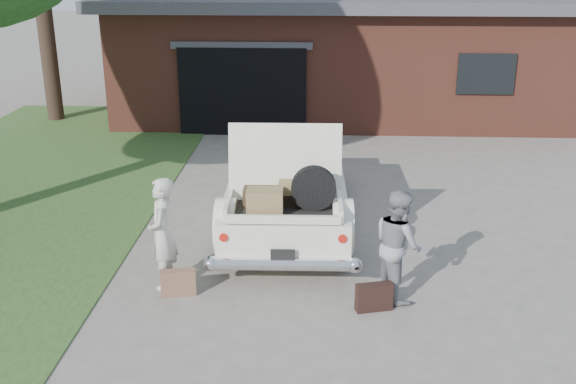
{
  "coord_description": "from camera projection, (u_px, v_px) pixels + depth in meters",
  "views": [
    {
      "loc": [
        0.45,
        -8.69,
        4.44
      ],
      "look_at": [
        0.0,
        0.6,
        1.1
      ],
      "focal_mm": 42.0,
      "sensor_mm": 36.0,
      "label": 1
    }
  ],
  "objects": [
    {
      "name": "grass_strip",
      "position": [
        5.0,
        199.0,
        12.76
      ],
      "size": [
        6.0,
        16.0,
        0.02
      ],
      "primitive_type": "cube",
      "color": "#2D4C1E",
      "rests_on": "ground"
    },
    {
      "name": "sedan",
      "position": [
        288.0,
        182.0,
        11.42
      ],
      "size": [
        2.08,
        5.1,
        2.09
      ],
      "rotation": [
        0.0,
        0.0,
        0.02
      ],
      "color": "white",
      "rests_on": "ground"
    },
    {
      "name": "woman_left",
      "position": [
        162.0,
        233.0,
        9.22
      ],
      "size": [
        0.44,
        0.62,
        1.58
      ],
      "primitive_type": "imported",
      "rotation": [
        0.0,
        0.0,
        -1.46
      ],
      "color": "beige",
      "rests_on": "ground"
    },
    {
      "name": "ground",
      "position": [
        286.0,
        278.0,
        9.7
      ],
      "size": [
        90.0,
        90.0,
        0.0
      ],
      "primitive_type": "plane",
      "color": "gray",
      "rests_on": "ground"
    },
    {
      "name": "suitcase_left",
      "position": [
        178.0,
        283.0,
        9.16
      ],
      "size": [
        0.5,
        0.24,
        0.37
      ],
      "primitive_type": "cube",
      "rotation": [
        0.0,
        0.0,
        0.2
      ],
      "color": "#885C45",
      "rests_on": "ground"
    },
    {
      "name": "woman_right",
      "position": [
        398.0,
        244.0,
        8.95
      ],
      "size": [
        0.81,
        0.9,
        1.52
      ],
      "primitive_type": "imported",
      "rotation": [
        0.0,
        0.0,
        1.96
      ],
      "color": "gray",
      "rests_on": "ground"
    },
    {
      "name": "suitcase_right",
      "position": [
        374.0,
        297.0,
        8.77
      ],
      "size": [
        0.5,
        0.27,
        0.37
      ],
      "primitive_type": "cube",
      "rotation": [
        0.0,
        0.0,
        0.25
      ],
      "color": "black",
      "rests_on": "ground"
    },
    {
      "name": "house",
      "position": [
        339.0,
        50.0,
        19.87
      ],
      "size": [
        12.8,
        7.8,
        3.3
      ],
      "color": "brown",
      "rests_on": "ground"
    }
  ]
}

